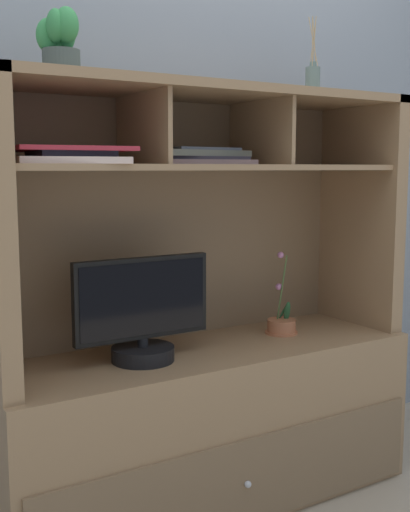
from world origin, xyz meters
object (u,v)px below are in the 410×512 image
potted_orchid (282,324)px  magazine_stack_centre (69,155)px  diffuser_bottle (313,81)px  media_console (204,381)px  tv_monitor (143,317)px  potted_succulent (60,43)px  magazine_stack_left (193,157)px

potted_orchid → magazine_stack_centre: bearing=-176.5°
diffuser_bottle → media_console: bearing=-177.7°
media_console → tv_monitor: (-0.26, -0.04, 0.28)m
potted_orchid → potted_succulent: potted_succulent is taller
diffuser_bottle → tv_monitor: bearing=-175.7°
media_console → magazine_stack_centre: (-0.51, -0.05, 0.81)m
magazine_stack_left → magazine_stack_centre: (-0.49, -0.09, -0.00)m
magazine_stack_centre → potted_succulent: bearing=90.5°
media_console → magazine_stack_left: bearing=118.7°
magazine_stack_left → potted_succulent: 0.59m
potted_orchid → potted_succulent: size_ratio=1.62×
magazine_stack_centre → potted_succulent: potted_succulent is taller
tv_monitor → magazine_stack_left: bearing=17.6°
tv_monitor → potted_orchid: size_ratio=1.49×
potted_orchid → magazine_stack_centre: size_ratio=0.86×
tv_monitor → potted_succulent: size_ratio=2.40×
magazine_stack_left → potted_succulent: (-0.49, -0.04, 0.34)m
magazine_stack_left → magazine_stack_centre: bearing=-169.7°
tv_monitor → potted_succulent: potted_succulent is taller
tv_monitor → magazine_stack_centre: size_ratio=1.28×
tv_monitor → magazine_stack_left: size_ratio=1.25×
magazine_stack_centre → tv_monitor: bearing=2.8°
tv_monitor → diffuser_bottle: size_ratio=1.61×
media_console → potted_orchid: size_ratio=4.81×
media_console → diffuser_bottle: size_ratio=5.19×
potted_orchid → diffuser_bottle: (0.15, 0.02, 0.95)m
potted_succulent → magazine_stack_centre: bearing=-89.5°
magazine_stack_left → potted_succulent: bearing=-175.1°
tv_monitor → diffuser_bottle: (0.77, 0.06, 0.83)m
media_console → potted_orchid: media_console is taller
tv_monitor → magazine_stack_left: 0.59m
tv_monitor → magazine_stack_left: (0.24, 0.08, 0.53)m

